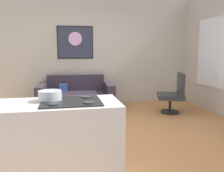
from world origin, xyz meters
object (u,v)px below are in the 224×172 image
object	(u,v)px
coffee_table	(80,103)
armchair	(174,94)
couch	(76,98)
mixing_bowl	(50,96)
wall_painting	(75,42)

from	to	relation	value
coffee_table	armchair	world-z (taller)	armchair
couch	mixing_bowl	world-z (taller)	mixing_bowl
coffee_table	armchair	size ratio (longest dim) A/B	0.93
mixing_bowl	coffee_table	bearing A→B (deg)	78.60
couch	armchair	size ratio (longest dim) A/B	1.96
couch	armchair	bearing A→B (deg)	-19.24
couch	wall_painting	bearing A→B (deg)	86.20
coffee_table	wall_painting	size ratio (longest dim) A/B	0.95
armchair	mixing_bowl	world-z (taller)	mixing_bowl
coffee_table	mixing_bowl	bearing A→B (deg)	-101.40
mixing_bowl	wall_painting	size ratio (longest dim) A/B	0.27
coffee_table	wall_painting	distance (m)	2.01
coffee_table	mixing_bowl	size ratio (longest dim) A/B	3.58
coffee_table	mixing_bowl	world-z (taller)	mixing_bowl
coffee_table	mixing_bowl	distance (m)	2.23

